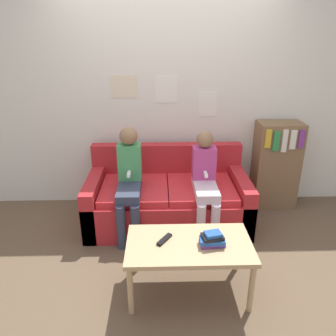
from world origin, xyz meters
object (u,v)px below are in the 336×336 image
Objects in this scene: couch at (168,199)px; person_right at (205,179)px; tv_remote at (164,239)px; coffee_table at (189,248)px; bookshelf at (276,165)px; person_left at (129,177)px.

person_right is (0.38, -0.21, 0.33)m from couch.
person_right is 0.98m from tv_remote.
tv_remote is (-0.44, -0.87, -0.12)m from person_right.
coffee_table is at bearing -82.98° from couch.
tv_remote is at bearing -116.53° from person_right.
person_right is 6.52× the size of tv_remote.
tv_remote is 1.96m from bookshelf.
bookshelf is at bearing 30.52° from person_right.
person_right is at bearing -0.67° from person_left.
coffee_table is 0.96m from person_right.
coffee_table is 0.94× the size of bookshelf.
couch is 0.57m from person_left.
tv_remote reaches higher than coffee_table.
person_right reaches higher than couch.
couch reaches higher than tv_remote.
coffee_table is 0.88× the size of person_left.
coffee_table is 6.02× the size of tv_remote.
tv_remote is at bearing -92.94° from couch.
person_left is 1.78m from bookshelf.
person_right reaches higher than tv_remote.
person_left is 1.05× the size of person_right.
couch is 1.63× the size of person_right.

